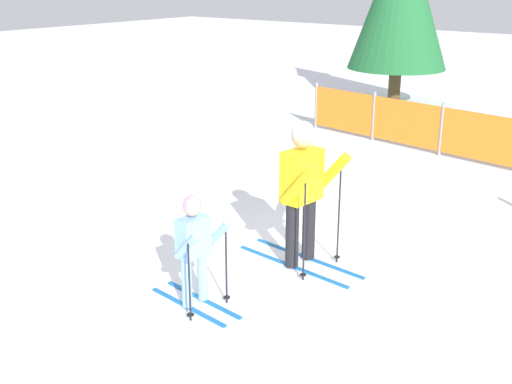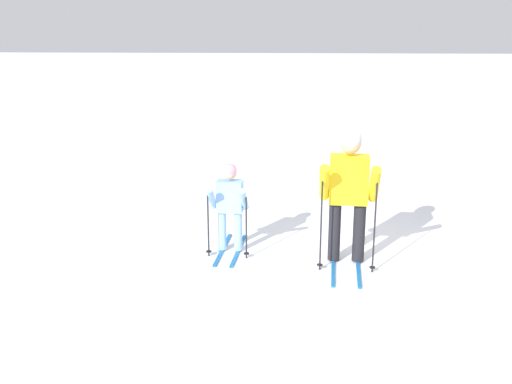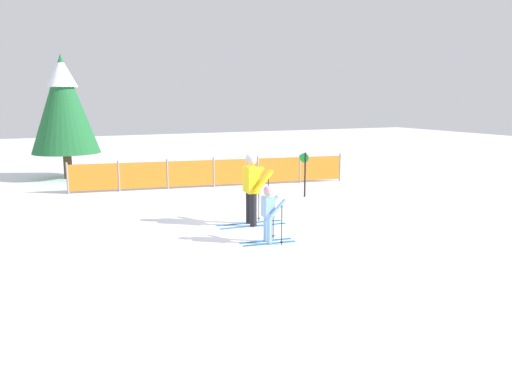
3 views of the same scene
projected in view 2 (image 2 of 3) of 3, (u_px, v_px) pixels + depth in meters
ground_plane at (362, 258)px, 8.07m from camera, size 60.00×60.00×0.00m
skier_adult at (349, 185)px, 7.68m from camera, size 1.60×0.74×1.67m
skier_child at (230, 201)px, 8.10m from camera, size 1.12×0.55×1.17m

